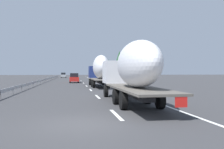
{
  "coord_description": "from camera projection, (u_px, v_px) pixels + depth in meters",
  "views": [
    {
      "loc": [
        -10.19,
        0.4,
        2.17
      ],
      "look_at": [
        19.81,
        -4.5,
        1.84
      ],
      "focal_mm": 39.34,
      "sensor_mm": 36.0,
      "label": 1
    }
  ],
  "objects": [
    {
      "name": "lane_stripe_0",
      "position": [
        116.0,
        115.0,
        12.4
      ],
      "size": [
        3.2,
        0.2,
        0.01
      ],
      "primitive_type": "cube",
      "color": "white",
      "rests_on": "ground_plane"
    },
    {
      "name": "tree_3",
      "position": [
        104.0,
        66.0,
        87.77
      ],
      "size": [
        3.94,
        3.94,
        6.84
      ],
      "color": "#472D19",
      "rests_on": "ground_plane"
    },
    {
      "name": "tree_4",
      "position": [
        109.0,
        66.0,
        88.68
      ],
      "size": [
        3.13,
        3.13,
        6.68
      ],
      "color": "#472D19",
      "rests_on": "ground_plane"
    },
    {
      "name": "guardrail_median",
      "position": [
        45.0,
        79.0,
        51.6
      ],
      "size": [
        94.0,
        0.1,
        0.76
      ],
      "color": "#9EA0A5",
      "rests_on": "ground_plane"
    },
    {
      "name": "road_sign",
      "position": [
        101.0,
        72.0,
        60.08
      ],
      "size": [
        0.1,
        0.9,
        3.03
      ],
      "color": "gray",
      "rests_on": "ground_plane"
    },
    {
      "name": "ground_plane",
      "position": [
        74.0,
        83.0,
        49.61
      ],
      "size": [
        260.0,
        260.0,
        0.0
      ],
      "primitive_type": "plane",
      "color": "#38383A"
    },
    {
      "name": "lane_stripe_4",
      "position": [
        84.0,
        83.0,
        47.29
      ],
      "size": [
        3.2,
        0.2,
        0.01
      ],
      "primitive_type": "cube",
      "color": "white",
      "rests_on": "ground_plane"
    },
    {
      "name": "lane_stripe_7",
      "position": [
        78.0,
        78.0,
        85.62
      ],
      "size": [
        3.2,
        0.2,
        0.01
      ],
      "primitive_type": "cube",
      "color": "white",
      "rests_on": "ground_plane"
    },
    {
      "name": "truck_lead",
      "position": [
        100.0,
        70.0,
        35.58
      ],
      "size": [
        13.58,
        2.55,
        4.51
      ],
      "color": "navy",
      "rests_on": "ground_plane"
    },
    {
      "name": "edge_line_right",
      "position": [
        98.0,
        81.0,
        55.44
      ],
      "size": [
        110.0,
        0.2,
        0.01
      ],
      "primitive_type": "cube",
      "color": "white",
      "rests_on": "ground_plane"
    },
    {
      "name": "car_red_compact",
      "position": [
        74.0,
        78.0,
        48.92
      ],
      "size": [
        4.39,
        1.83,
        1.92
      ],
      "color": "red",
      "rests_on": "ground_plane"
    },
    {
      "name": "lane_stripe_2",
      "position": [
        91.0,
        90.0,
        29.29
      ],
      "size": [
        3.2,
        0.2,
        0.01
      ],
      "primitive_type": "cube",
      "color": "white",
      "rests_on": "ground_plane"
    },
    {
      "name": "car_silver_hatch",
      "position": [
        63.0,
        75.0,
        92.39
      ],
      "size": [
        4.26,
        1.85,
        1.89
      ],
      "color": "#ADB2B7",
      "rests_on": "ground_plane"
    },
    {
      "name": "lane_stripe_6",
      "position": [
        81.0,
        81.0,
        61.49
      ],
      "size": [
        3.2,
        0.2,
        0.01
      ],
      "primitive_type": "cube",
      "color": "white",
      "rests_on": "ground_plane"
    },
    {
      "name": "truck_trailing",
      "position": [
        132.0,
        69.0,
        16.52
      ],
      "size": [
        13.62,
        2.55,
        4.09
      ],
      "color": "silver",
      "rests_on": "ground_plane"
    },
    {
      "name": "lane_stripe_1",
      "position": [
        98.0,
        97.0,
        21.33
      ],
      "size": [
        3.2,
        0.2,
        0.01
      ],
      "primitive_type": "cube",
      "color": "white",
      "rests_on": "ground_plane"
    },
    {
      "name": "tree_2",
      "position": [
        137.0,
        62.0,
        44.68
      ],
      "size": [
        2.61,
        2.61,
        6.17
      ],
      "color": "#472D19",
      "rests_on": "ground_plane"
    },
    {
      "name": "lane_stripe_3",
      "position": [
        87.0,
        86.0,
        37.56
      ],
      "size": [
        3.2,
        0.2,
        0.01
      ],
      "primitive_type": "cube",
      "color": "white",
      "rests_on": "ground_plane"
    },
    {
      "name": "lane_stripe_5",
      "position": [
        81.0,
        81.0,
        59.97
      ],
      "size": [
        3.2,
        0.2,
        0.01
      ],
      "primitive_type": "cube",
      "color": "white",
      "rests_on": "ground_plane"
    },
    {
      "name": "tree_0",
      "position": [
        114.0,
        67.0,
        76.86
      ],
      "size": [
        3.68,
        3.68,
        5.5
      ],
      "color": "#472D19",
      "rests_on": "ground_plane"
    },
    {
      "name": "tree_1",
      "position": [
        119.0,
        62.0,
        62.69
      ],
      "size": [
        3.81,
        3.81,
        7.44
      ],
      "color": "#472D19",
      "rests_on": "ground_plane"
    }
  ]
}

